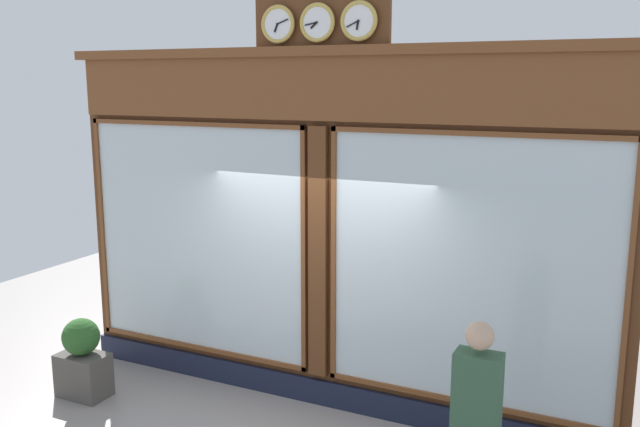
% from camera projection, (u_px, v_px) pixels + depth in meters
% --- Properties ---
extents(shop_facade, '(6.31, 0.42, 4.32)m').
position_uv_depth(shop_facade, '(325.00, 229.00, 7.24)').
color(shop_facade, '#5B3319').
rests_on(shop_facade, ground_plane).
extents(pedestrian, '(0.36, 0.22, 1.69)m').
position_uv_depth(pedestrian, '(476.00, 415.00, 5.29)').
color(pedestrian, '#1C2F21').
rests_on(pedestrian, ground_plane).
extents(planter_box, '(0.56, 0.36, 0.49)m').
position_uv_depth(planter_box, '(84.00, 375.00, 7.62)').
color(planter_box, '#4C4742').
rests_on(planter_box, ground_plane).
extents(planter_shrub, '(0.41, 0.41, 0.41)m').
position_uv_depth(planter_shrub, '(81.00, 337.00, 7.53)').
color(planter_shrub, '#285623').
rests_on(planter_shrub, planter_box).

